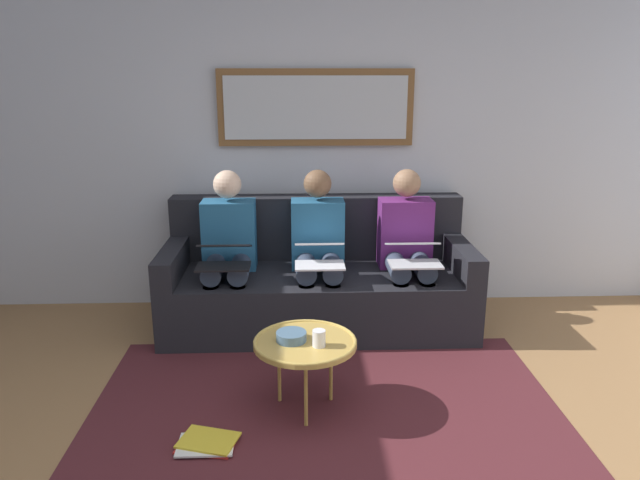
{
  "coord_description": "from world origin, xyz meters",
  "views": [
    {
      "loc": [
        0.15,
        2.05,
        1.81
      ],
      "look_at": [
        0.0,
        -1.7,
        0.75
      ],
      "focal_mm": 33.57,
      "sensor_mm": 36.0,
      "label": 1
    }
  ],
  "objects": [
    {
      "name": "person_right",
      "position": [
        0.64,
        -2.05,
        0.61
      ],
      "size": [
        0.38,
        0.58,
        1.14
      ],
      "color": "#235B84",
      "rests_on": "couch"
    },
    {
      "name": "laptop_white",
      "position": [
        0.0,
        -1.81,
        0.63
      ],
      "size": [
        0.33,
        0.34,
        0.15
      ],
      "color": "white"
    },
    {
      "name": "laptop_black",
      "position": [
        0.64,
        -1.8,
        0.62
      ],
      "size": [
        0.35,
        0.33,
        0.15
      ],
      "color": "black"
    },
    {
      "name": "bowl",
      "position": [
        0.19,
        -0.91,
        0.44
      ],
      "size": [
        0.16,
        0.16,
        0.05
      ],
      "primitive_type": "cylinder",
      "color": "slate",
      "rests_on": "coffee_table"
    },
    {
      "name": "wall_rear",
      "position": [
        0.0,
        -2.6,
        1.3
      ],
      "size": [
        6.0,
        0.12,
        2.6
      ],
      "primitive_type": "cube",
      "color": "#B7BCC6",
      "rests_on": "ground_plane"
    },
    {
      "name": "area_rug",
      "position": [
        0.0,
        -0.85,
        0.0
      ],
      "size": [
        2.6,
        1.8,
        0.01
      ],
      "primitive_type": "cube",
      "color": "#4C1E23",
      "rests_on": "ground_plane"
    },
    {
      "name": "person_left",
      "position": [
        -0.64,
        -2.05,
        0.61
      ],
      "size": [
        0.38,
        0.58,
        1.14
      ],
      "color": "#66236B",
      "rests_on": "couch"
    },
    {
      "name": "cup",
      "position": [
        0.04,
        -0.84,
        0.46
      ],
      "size": [
        0.07,
        0.07,
        0.09
      ],
      "primitive_type": "cylinder",
      "color": "silver",
      "rests_on": "coffee_table"
    },
    {
      "name": "coffee_table",
      "position": [
        0.11,
        -0.9,
        0.4
      ],
      "size": [
        0.56,
        0.56,
        0.42
      ],
      "color": "tan",
      "rests_on": "ground_plane"
    },
    {
      "name": "framed_mirror",
      "position": [
        0.0,
        -2.51,
        1.55
      ],
      "size": [
        1.46,
        0.05,
        0.56
      ],
      "color": "brown"
    },
    {
      "name": "laptop_silver",
      "position": [
        -0.64,
        -1.8,
        0.63
      ],
      "size": [
        0.35,
        0.34,
        0.15
      ],
      "color": "silver"
    },
    {
      "name": "magazine_stack",
      "position": [
        0.61,
        -0.57,
        0.02
      ],
      "size": [
        0.33,
        0.27,
        0.03
      ],
      "color": "red",
      "rests_on": "ground_plane"
    },
    {
      "name": "couch",
      "position": [
        0.0,
        -2.12,
        0.31
      ],
      "size": [
        2.2,
        0.9,
        0.9
      ],
      "color": "black",
      "rests_on": "ground_plane"
    },
    {
      "name": "person_middle",
      "position": [
        0.0,
        -2.05,
        0.61
      ],
      "size": [
        0.38,
        0.58,
        1.14
      ],
      "color": "#235B84",
      "rests_on": "couch"
    }
  ]
}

